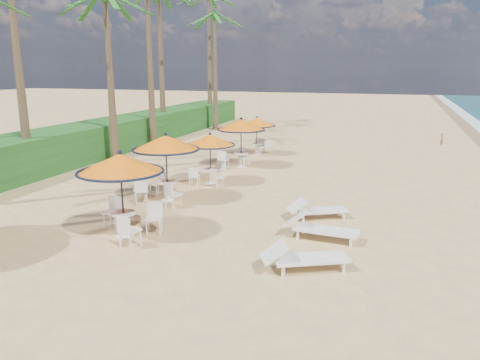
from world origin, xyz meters
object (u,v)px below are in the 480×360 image
at_px(station_0, 122,174).
at_px(station_1, 164,151).
at_px(lounger_far, 315,209).
at_px(station_2, 210,146).
at_px(station_4, 258,126).
at_px(lounger_mid, 319,227).
at_px(station_3, 240,129).
at_px(lounger_near, 302,257).

relative_size(station_0, station_1, 1.01).
bearing_deg(lounger_far, station_2, 117.54).
relative_size(station_0, lounger_far, 1.29).
bearing_deg(station_1, station_0, -80.65).
distance_m(station_1, station_2, 3.09).
xyz_separation_m(station_4, lounger_far, (5.12, -10.59, -1.28)).
relative_size(station_0, station_4, 1.18).
height_order(station_0, lounger_mid, station_0).
xyz_separation_m(station_2, lounger_mid, (5.47, -5.18, -1.26)).
bearing_deg(station_0, lounger_mid, 16.47).
xyz_separation_m(station_1, station_3, (0.69, 6.66, 0.01)).
distance_m(lounger_mid, lounger_far, 1.89).
distance_m(station_0, lounger_far, 6.29).
bearing_deg(station_1, station_3, 84.12).
bearing_deg(station_4, lounger_far, -64.19).
bearing_deg(station_2, station_3, 88.15).
bearing_deg(station_3, station_1, -95.88).
relative_size(station_1, lounger_mid, 1.18).
xyz_separation_m(station_1, lounger_near, (6.01, -4.44, -1.53)).
bearing_deg(station_4, station_1, -92.85).
relative_size(station_3, station_4, 1.13).
relative_size(station_0, lounger_mid, 1.18).
height_order(station_2, lounger_near, station_2).
distance_m(station_2, lounger_far, 6.20).
bearing_deg(lounger_mid, station_1, 165.22).
distance_m(station_3, lounger_mid, 10.42).
bearing_deg(station_3, lounger_far, -54.59).
xyz_separation_m(station_3, lounger_mid, (5.35, -8.81, -1.54)).
height_order(lounger_mid, lounger_far, lounger_mid).
xyz_separation_m(station_2, lounger_near, (5.44, -7.47, -1.26)).
bearing_deg(station_0, lounger_near, -7.30).
height_order(station_3, lounger_near, station_3).
relative_size(station_2, lounger_mid, 1.01).
bearing_deg(station_0, station_3, 89.62).
bearing_deg(station_2, station_0, -89.59).
height_order(station_4, lounger_near, station_4).
bearing_deg(station_1, station_4, 87.15).
distance_m(station_0, station_3, 10.41).
height_order(station_0, station_1, station_0).
bearing_deg(station_1, station_2, 79.37).
bearing_deg(lounger_mid, station_3, 126.08).
xyz_separation_m(station_0, station_1, (-0.62, 3.75, -0.01)).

